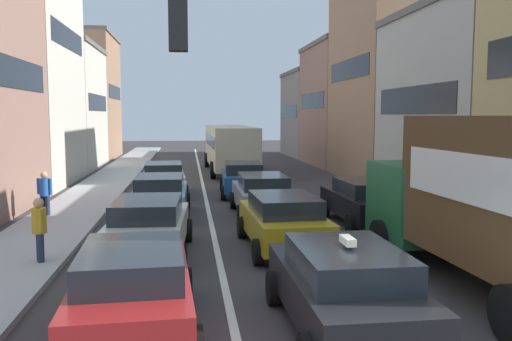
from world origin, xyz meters
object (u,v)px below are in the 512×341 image
object	(u,v)px
sedan_left_lane_third	(160,195)
sedan_right_lane_behind_truck	(365,201)
wagon_left_lane_second	(149,225)
hatchback_centre_lane_third	(262,193)
sedan_left_lane_fourth	(164,178)
removalist_box_truck	(498,197)
traffic_light_pole	(47,99)
bus_mid_queue_primary	(230,145)
pedestrian_far_sidewalk	(45,192)
pedestrian_near_kerb	(39,228)
coupe_centre_lane_fourth	(243,178)
sedan_left_lane_front	(133,287)
sedan_centre_lane_second	(283,220)
taxi_centre_lane_front	(344,287)

from	to	relation	value
sedan_left_lane_third	sedan_right_lane_behind_truck	world-z (taller)	same
sedan_left_lane_third	wagon_left_lane_second	bearing A→B (deg)	-179.47
hatchback_centre_lane_third	sedan_left_lane_fourth	size ratio (longest dim) A/B	0.98
removalist_box_truck	sedan_left_lane_fourth	world-z (taller)	removalist_box_truck
traffic_light_pole	wagon_left_lane_second	xyz separation A→B (m)	(1.00, 5.57, -3.02)
wagon_left_lane_second	bus_mid_queue_primary	world-z (taller)	bus_mid_queue_primary
wagon_left_lane_second	hatchback_centre_lane_third	distance (m)	6.34
sedan_left_lane_third	pedestrian_far_sidewalk	size ratio (longest dim) A/B	2.61
hatchback_centre_lane_third	pedestrian_near_kerb	world-z (taller)	pedestrian_near_kerb
removalist_box_truck	sedan_right_lane_behind_truck	distance (m)	7.04
hatchback_centre_lane_third	coupe_centre_lane_fourth	world-z (taller)	same
sedan_left_lane_front	hatchback_centre_lane_third	size ratio (longest dim) A/B	1.02
pedestrian_near_kerb	sedan_right_lane_behind_truck	bearing A→B (deg)	-178.78
bus_mid_queue_primary	pedestrian_near_kerb	distance (m)	21.45
sedan_left_lane_third	coupe_centre_lane_fourth	distance (m)	5.96
removalist_box_truck	wagon_left_lane_second	xyz separation A→B (m)	(-7.15, 3.80, -1.18)
coupe_centre_lane_fourth	pedestrian_near_kerb	xyz separation A→B (m)	(-5.95, -10.90, 0.15)
sedan_left_lane_third	bus_mid_queue_primary	distance (m)	14.98
wagon_left_lane_second	pedestrian_near_kerb	bearing A→B (deg)	108.93
hatchback_centre_lane_third	pedestrian_far_sidewalk	size ratio (longest dim) A/B	2.59
hatchback_centre_lane_third	pedestrian_far_sidewalk	xyz separation A→B (m)	(-7.56, 0.24, 0.15)
traffic_light_pole	sedan_right_lane_behind_truck	xyz separation A→B (m)	(7.75, 8.69, -3.02)
coupe_centre_lane_fourth	pedestrian_far_sidewalk	world-z (taller)	pedestrian_far_sidewalk
sedan_left_lane_fourth	coupe_centre_lane_fourth	bearing A→B (deg)	-97.47
sedan_left_lane_front	coupe_centre_lane_fourth	size ratio (longest dim) A/B	1.00
pedestrian_near_kerb	removalist_box_truck	bearing A→B (deg)	140.88
sedan_right_lane_behind_truck	bus_mid_queue_primary	size ratio (longest dim) A/B	0.41
sedan_left_lane_front	coupe_centre_lane_fourth	xyz separation A→B (m)	(3.36, 15.21, 0.00)
sedan_left_lane_third	bus_mid_queue_primary	bearing A→B (deg)	-13.07
bus_mid_queue_primary	sedan_left_lane_fourth	bearing A→B (deg)	157.53
wagon_left_lane_second	bus_mid_queue_primary	bearing A→B (deg)	-7.52
sedan_centre_lane_second	sedan_left_lane_third	bearing A→B (deg)	32.63
sedan_left_lane_fourth	bus_mid_queue_primary	world-z (taller)	bus_mid_queue_primary
pedestrian_near_kerb	wagon_left_lane_second	bearing A→B (deg)	174.77
pedestrian_near_kerb	coupe_centre_lane_fourth	bearing A→B (deg)	-139.98
wagon_left_lane_second	coupe_centre_lane_fourth	xyz separation A→B (m)	(3.46, 10.18, 0.00)
sedan_left_lane_front	sedan_left_lane_fourth	xyz separation A→B (m)	(-0.19, 15.52, 0.00)
sedan_right_lane_behind_truck	taxi_centre_lane_front	bearing A→B (deg)	158.07
traffic_light_pole	coupe_centre_lane_fourth	size ratio (longest dim) A/B	1.26
taxi_centre_lane_front	hatchback_centre_lane_third	distance (m)	10.63
taxi_centre_lane_front	sedan_right_lane_behind_truck	world-z (taller)	taxi_centre_lane_front
traffic_light_pole	sedan_left_lane_front	xyz separation A→B (m)	(1.10, 0.53, -3.02)
coupe_centre_lane_fourth	pedestrian_far_sidewalk	distance (m)	8.78
pedestrian_near_kerb	hatchback_centre_lane_third	bearing A→B (deg)	-157.38
sedan_right_lane_behind_truck	pedestrian_far_sidewalk	bearing A→B (deg)	76.50
hatchback_centre_lane_third	sedan_left_lane_fourth	distance (m)	6.47
removalist_box_truck	bus_mid_queue_primary	bearing A→B (deg)	6.32
pedestrian_far_sidewalk	sedan_left_lane_third	bearing A→B (deg)	101.03
wagon_left_lane_second	hatchback_centre_lane_third	world-z (taller)	same
removalist_box_truck	sedan_left_lane_fourth	distance (m)	16.06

